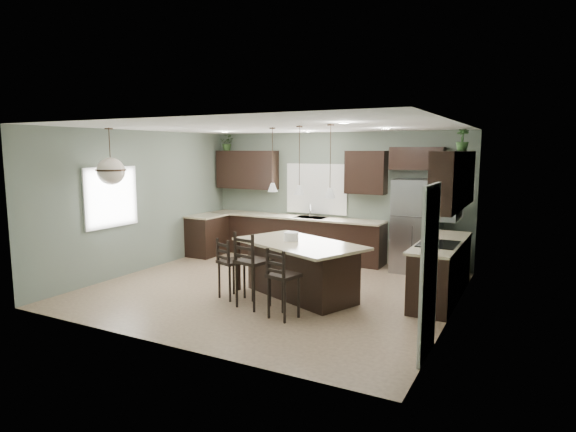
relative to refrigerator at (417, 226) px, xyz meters
The scene contains 32 objects.
ground 3.22m from the refrigerator, 128.98° to the right, with size 6.00×6.00×0.00m, color #9E8466.
pantry_door 4.08m from the refrigerator, 75.27° to the right, with size 0.04×0.82×2.04m, color white.
window_back 2.44m from the refrigerator, behind, with size 1.35×0.02×1.00m, color white.
window_left 5.90m from the refrigerator, 147.02° to the right, with size 0.02×1.10×1.00m, color white.
left_return_cabs 4.71m from the refrigerator, behind, with size 0.60×0.90×0.90m, color black.
left_return_countertop 4.67m from the refrigerator, behind, with size 0.66×0.96×0.04m, color #BFB691.
back_lower_cabs 2.83m from the refrigerator, behind, with size 4.20×0.60×0.90m, color black.
back_countertop 2.79m from the refrigerator, behind, with size 4.20×0.66×0.04m, color #BFB691.
sink_inset 2.34m from the refrigerator, behind, with size 0.70×0.45×0.01m, color gray.
faucet 2.34m from the refrigerator, behind, with size 0.02×0.02×0.28m, color silver.
back_upper_left 4.22m from the refrigerator, behind, with size 1.55×0.34×0.90m, color black.
back_upper_right 1.54m from the refrigerator, behind, with size 0.85×0.34×0.90m, color black.
fridge_header 1.34m from the refrigerator, 115.36° to the left, with size 1.05×0.34×0.45m, color black.
right_lower_cabs 1.77m from the refrigerator, 63.37° to the right, with size 0.60×2.35×0.90m, color black.
right_countertop 1.69m from the refrigerator, 63.97° to the right, with size 0.66×2.35×0.04m, color #BFB691.
cooktop 1.94m from the refrigerator, 67.53° to the right, with size 0.58×0.75×0.02m, color black.
wall_oven_front 1.91m from the refrigerator, 75.71° to the right, with size 0.01×0.72×0.60m, color gray.
right_upper_cabs 2.04m from the refrigerator, 59.58° to the right, with size 0.34×2.35×0.90m, color black.
microwave 2.08m from the refrigerator, 64.86° to the right, with size 0.40×0.75×0.40m, color gray.
refrigerator is the anchor object (origin of this frame).
kitchen_island 2.95m from the refrigerator, 116.73° to the right, with size 2.13×1.21×0.92m, color black.
serving_dish 2.94m from the refrigerator, 120.63° to the right, with size 0.24×0.24×0.14m, color silver.
bar_stool_left 3.91m from the refrigerator, 125.58° to the right, with size 0.37×0.37×1.01m, color black.
bar_stool_center 3.80m from the refrigerator, 116.95° to the right, with size 0.44×0.44×1.19m, color black.
bar_stool_right 3.78m from the refrigerator, 106.42° to the right, with size 0.39×0.39×1.04m, color black.
pendant_left 3.32m from the refrigerator, 129.99° to the right, with size 0.17×0.17×1.10m, color white, non-canonical shape.
pendant_center 3.20m from the refrigerator, 116.73° to the right, with size 0.17×0.17×1.10m, color white, non-canonical shape.
pendant_right 3.23m from the refrigerator, 103.04° to the right, with size 0.17×0.17×1.10m, color white, non-canonical shape.
chandelier 5.90m from the refrigerator, 142.33° to the right, with size 0.52×0.52×0.99m, color beige, non-canonical shape.
plant_back_left 4.91m from the refrigerator, behind, with size 0.33×0.29×0.37m, color #2B481F.
plant_right_wall 1.98m from the refrigerator, 35.71° to the right, with size 0.21×0.21×0.38m, color #2C5324.
room_shell 3.18m from the refrigerator, 128.98° to the right, with size 6.00×6.00×6.00m.
Camera 1 is at (4.05, -7.11, 2.42)m, focal length 30.00 mm.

